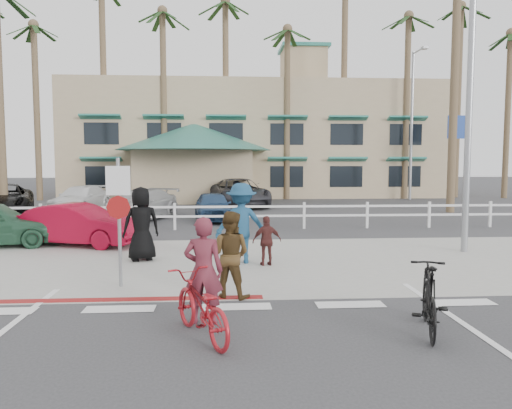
{
  "coord_description": "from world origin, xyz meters",
  "views": [
    {
      "loc": [
        -0.22,
        -7.86,
        2.54
      ],
      "look_at": [
        0.56,
        3.98,
        1.5
      ],
      "focal_mm": 35.0,
      "sensor_mm": 36.0,
      "label": 1
    }
  ],
  "objects": [
    {
      "name": "ground",
      "position": [
        0.0,
        0.0,
        0.0
      ],
      "size": [
        140.0,
        140.0,
        0.0
      ],
      "primitive_type": "plane",
      "color": "#333335"
    },
    {
      "name": "bike_path",
      "position": [
        0.0,
        -2.0,
        0.0
      ],
      "size": [
        12.0,
        16.0,
        0.01
      ],
      "primitive_type": "cube",
      "color": "#333335",
      "rests_on": "ground"
    },
    {
      "name": "sidewalk_plaza",
      "position": [
        0.0,
        4.5,
        0.01
      ],
      "size": [
        22.0,
        7.0,
        0.01
      ],
      "primitive_type": "cube",
      "color": "gray",
      "rests_on": "ground"
    },
    {
      "name": "cross_street",
      "position": [
        0.0,
        8.5,
        0.0
      ],
      "size": [
        40.0,
        5.0,
        0.01
      ],
      "primitive_type": "cube",
      "color": "#333335",
      "rests_on": "ground"
    },
    {
      "name": "parking_lot",
      "position": [
        0.0,
        18.0,
        0.0
      ],
      "size": [
        50.0,
        16.0,
        0.01
      ],
      "primitive_type": "cube",
      "color": "#333335",
      "rests_on": "ground"
    },
    {
      "name": "curb_red",
      "position": [
        -3.0,
        1.2,
        0.01
      ],
      "size": [
        7.0,
        0.25,
        0.02
      ],
      "primitive_type": "cube",
      "color": "maroon",
      "rests_on": "ground"
    },
    {
      "name": "rail_fence",
      "position": [
        0.5,
        10.5,
        0.5
      ],
      "size": [
        29.4,
        0.16,
        1.0
      ],
      "primitive_type": null,
      "color": "silver",
      "rests_on": "ground"
    },
    {
      "name": "building",
      "position": [
        2.0,
        31.0,
        5.65
      ],
      "size": [
        28.0,
        16.0,
        11.3
      ],
      "primitive_type": null,
      "color": "tan",
      "rests_on": "ground"
    },
    {
      "name": "sign_post",
      "position": [
        -2.3,
        2.2,
        1.45
      ],
      "size": [
        0.5,
        0.1,
        2.9
      ],
      "primitive_type": null,
      "color": "gray",
      "rests_on": "ground"
    },
    {
      "name": "streetlight_0",
      "position": [
        6.5,
        5.5,
        4.5
      ],
      "size": [
        0.6,
        2.0,
        9.0
      ],
      "primitive_type": null,
      "color": "gray",
      "rests_on": "ground"
    },
    {
      "name": "streetlight_1",
      "position": [
        12.0,
        24.0,
        4.75
      ],
      "size": [
        0.6,
        2.0,
        9.5
      ],
      "primitive_type": null,
      "color": "gray",
      "rests_on": "ground"
    },
    {
      "name": "info_sign",
      "position": [
        14.0,
        22.0,
        2.8
      ],
      "size": [
        1.2,
        0.16,
        5.6
      ],
      "primitive_type": null,
      "color": "navy",
      "rests_on": "ground"
    },
    {
      "name": "palm_1",
      "position": [
        -12.0,
        25.0,
        6.5
      ],
      "size": [
        4.0,
        4.0,
        13.0
      ],
      "primitive_type": null,
      "color": "black",
      "rests_on": "ground"
    },
    {
      "name": "palm_2",
      "position": [
        -8.0,
        26.0,
        8.0
      ],
      "size": [
        4.0,
        4.0,
        16.0
      ],
      "primitive_type": null,
      "color": "black",
      "rests_on": "ground"
    },
    {
      "name": "palm_3",
      "position": [
        -4.0,
        25.0,
        7.0
      ],
      "size": [
        4.0,
        4.0,
        14.0
      ],
      "primitive_type": null,
      "color": "black",
      "rests_on": "ground"
    },
    {
      "name": "palm_4",
      "position": [
        0.0,
        26.0,
        7.5
      ],
      "size": [
        4.0,
        4.0,
        15.0
      ],
      "primitive_type": null,
      "color": "black",
      "rests_on": "ground"
    },
    {
      "name": "palm_5",
      "position": [
        4.0,
        25.0,
        6.5
      ],
      "size": [
        4.0,
        4.0,
        13.0
      ],
      "primitive_type": null,
      "color": "black",
      "rests_on": "ground"
    },
    {
      "name": "palm_6",
      "position": [
        8.0,
        26.0,
        8.5
      ],
      "size": [
        4.0,
        4.0,
        17.0
      ],
      "primitive_type": null,
      "color": "black",
      "rests_on": "ground"
    },
    {
      "name": "palm_7",
      "position": [
        12.0,
        25.0,
        7.0
      ],
      "size": [
        4.0,
        4.0,
        14.0
      ],
      "primitive_type": null,
      "color": "black",
      "rests_on": "ground"
    },
    {
      "name": "palm_8",
      "position": [
        16.0,
        26.0,
        7.5
      ],
      "size": [
        4.0,
        4.0,
        15.0
      ],
      "primitive_type": null,
      "color": "black",
      "rests_on": "ground"
    },
    {
      "name": "palm_9",
      "position": [
        19.0,
        25.0,
        6.5
      ],
      "size": [
        4.0,
        4.0,
        13.0
      ],
      "primitive_type": null,
      "color": "black",
      "rests_on": "ground"
    },
    {
      "name": "palm_11",
      "position": [
        11.0,
        16.0,
        7.0
      ],
      "size": [
        4.0,
        4.0,
        14.0
      ],
      "primitive_type": null,
      "color": "black",
      "rests_on": "ground"
    },
    {
      "name": "bike_red",
      "position": [
        -0.55,
        -0.89,
        0.47
      ],
      "size": [
        1.33,
        1.9,
        0.95
      ],
      "primitive_type": "imported",
      "rotation": [
        0.0,
        0.0,
        3.58
      ],
      "color": "maroon",
      "rests_on": "ground"
    },
    {
      "name": "rider_red",
      "position": [
        -0.53,
        -0.21,
        0.84
      ],
      "size": [
        0.66,
        0.47,
        1.69
      ],
      "primitive_type": "imported",
      "rotation": [
        0.0,
        0.0,
        3.02
      ],
      "color": "maroon",
      "rests_on": "ground"
    },
    {
      "name": "bike_black",
      "position": [
        2.8,
        -0.86,
        0.53
      ],
      "size": [
        1.01,
        1.84,
        1.06
      ],
      "primitive_type": "imported",
      "rotation": [
        0.0,
        0.0,
        2.83
      ],
      "color": "black",
      "rests_on": "ground"
    },
    {
      "name": "rider_black",
      "position": [
        -0.11,
        1.27,
        0.81
      ],
      "size": [
        0.96,
        0.86,
        1.62
      ],
      "primitive_type": "imported",
      "rotation": [
        0.0,
        0.0,
        2.77
      ],
      "color": "#483318",
      "rests_on": "ground"
    },
    {
      "name": "pedestrian_a",
      "position": [
        0.23,
        4.39,
        1.0
      ],
      "size": [
        1.3,
        0.77,
        1.99
      ],
      "primitive_type": "imported",
      "rotation": [
        0.0,
        0.0,
        3.12
      ],
      "color": "navy",
      "rests_on": "ground"
    },
    {
      "name": "pedestrian_child",
      "position": [
        0.83,
        4.03,
        0.61
      ],
      "size": [
        0.75,
        0.39,
        1.22
      ],
      "primitive_type": "imported",
      "rotation": [
        0.0,
        0.0,
        3.28
      ],
      "color": "#4E211E",
      "rests_on": "ground"
    },
    {
      "name": "pedestrian_b",
      "position": [
        -2.3,
        4.83,
        0.95
      ],
      "size": [
        1.08,
        0.89,
        1.89
      ],
      "primitive_type": "imported",
      "rotation": [
        0.0,
        0.0,
        3.51
      ],
      "color": "black",
      "rests_on": "ground"
    },
    {
      "name": "car_white_sedan",
      "position": [
        -4.56,
        7.28,
        0.63
      ],
      "size": [
        4.05,
        2.4,
        1.26
      ],
      "primitive_type": "imported",
      "rotation": [
        0.0,
        0.0,
        1.27
      ],
      "color": "maroon",
      "rests_on": "ground"
    },
    {
      "name": "lot_car_0",
      "position": [
        -10.2,
        15.19,
        0.76
      ],
      "size": [
        4.06,
        5.97,
        1.52
      ],
      "primitive_type": "imported",
      "rotation": [
        0.0,
        0.0,
        0.31
      ],
      "color": "black",
      "rests_on": "ground"
    },
    {
      "name": "lot_car_1",
      "position": [
        -3.76,
        13.7,
        0.66
      ],
      "size": [
        3.3,
        4.89,
        1.31
      ],
      "primitive_type": "imported",
      "rotation": [
        0.0,
        0.0,
        -0.35
      ],
      "color": "#A1A1A1",
      "rests_on": "ground"
    },
    {
      "name": "lot_car_2",
      "position": [
        -0.65,
        13.36,
        0.62
      ],
      "size": [
        1.83,
        3.74,
        1.23
      ],
      "primitive_type": "imported",
      "rotation": [
        0.0,
        0.0,
        0.11
      ],
      "color": "navy",
      "rests_on": "ground"
    },
    {
      "name": "lot_car_4",
      "position": [
        -7.37,
        17.61,
        0.64
      ],
      "size": [
        2.57,
        4.66,
        1.28
      ],
      "primitive_type": "imported",
      "rotation": [
        0.0,
        0.0,
        -0.18
      ],
      "color": "silver",
      "rests_on": "ground"
    },
    {
      "name": "lot_car_5",
      "position": [
        0.65,
        19.83,
        0.78
      ],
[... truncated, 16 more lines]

